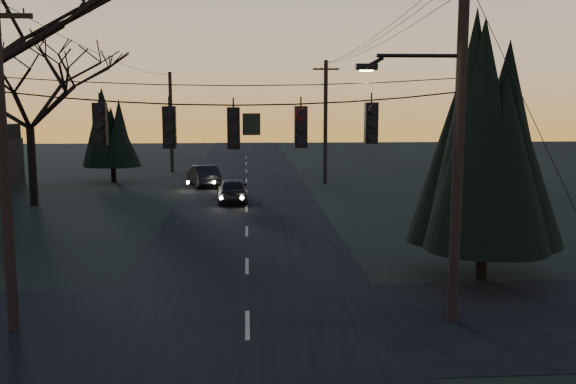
{
  "coord_description": "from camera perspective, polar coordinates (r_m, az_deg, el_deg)",
  "views": [
    {
      "loc": [
        0.01,
        -6.24,
        5.94
      ],
      "look_at": [
        1.04,
        9.42,
        3.64
      ],
      "focal_mm": 40.0,
      "sensor_mm": 36.0,
      "label": 1
    }
  ],
  "objects": [
    {
      "name": "main_road",
      "position": [
        26.91,
        -3.68,
        -4.4
      ],
      "size": [
        8.0,
        120.0,
        0.02
      ],
      "primitive_type": "cube",
      "color": "black",
      "rests_on": "ground"
    },
    {
      "name": "cross_road",
      "position": [
        17.29,
        -3.63,
        -11.73
      ],
      "size": [
        60.0,
        7.0,
        0.02
      ],
      "primitive_type": "cube",
      "color": "black",
      "rests_on": "ground"
    },
    {
      "name": "utility_pole_right",
      "position": [
        18.15,
        14.36,
        -11.03
      ],
      "size": [
        5.0,
        0.3,
        10.0
      ],
      "primitive_type": null,
      "color": "black",
      "rests_on": "ground"
    },
    {
      "name": "utility_pole_left",
      "position": [
        18.31,
        -23.14,
        -11.28
      ],
      "size": [
        1.8,
        0.3,
        8.5
      ],
      "primitive_type": null,
      "color": "black",
      "rests_on": "ground"
    },
    {
      "name": "utility_pole_far_r",
      "position": [
        44.98,
        3.31,
        0.75
      ],
      "size": [
        1.8,
        0.3,
        8.5
      ],
      "primitive_type": null,
      "color": "black",
      "rests_on": "ground"
    },
    {
      "name": "utility_pole_far_l",
      "position": [
        52.92,
        -10.24,
        1.77
      ],
      "size": [
        0.3,
        0.3,
        8.0
      ],
      "primitive_type": null,
      "color": "black",
      "rests_on": "ground"
    },
    {
      "name": "span_signal_assembly",
      "position": [
        16.26,
        -4.65,
        5.91
      ],
      "size": [
        11.5,
        0.44,
        1.57
      ],
      "color": "black",
      "rests_on": "ground"
    },
    {
      "name": "evergreen_right",
      "position": [
        21.63,
        17.25,
        4.15
      ],
      "size": [
        3.85,
        3.85,
        7.81
      ],
      "color": "black",
      "rests_on": "ground"
    },
    {
      "name": "bare_tree_dist",
      "position": [
        38.06,
        -22.09,
        7.84
      ],
      "size": [
        7.62,
        7.62,
        8.6
      ],
      "color": "black",
      "rests_on": "ground"
    },
    {
      "name": "evergreen_dist",
      "position": [
        47.13,
        -15.38,
        5.09
      ],
      "size": [
        3.26,
        3.26,
        5.84
      ],
      "color": "black",
      "rests_on": "ground"
    },
    {
      "name": "sedan_oncoming_a",
      "position": [
        36.95,
        -4.96,
        0.18
      ],
      "size": [
        1.86,
        4.23,
        1.42
      ],
      "primitive_type": "imported",
      "rotation": [
        0.0,
        0.0,
        3.19
      ],
      "color": "black",
      "rests_on": "ground"
    },
    {
      "name": "sedan_oncoming_b",
      "position": [
        43.84,
        -7.55,
        1.44
      ],
      "size": [
        2.65,
        4.62,
        1.44
      ],
      "primitive_type": "imported",
      "rotation": [
        0.0,
        0.0,
        3.42
      ],
      "color": "black",
      "rests_on": "ground"
    }
  ]
}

